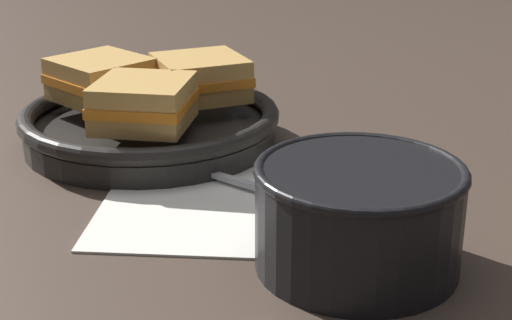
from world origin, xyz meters
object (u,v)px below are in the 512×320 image
(spoon, at_px, (295,198))
(sandwich_near_left, at_px, (144,103))
(soup_bowl, at_px, (359,210))
(skillet, at_px, (151,125))
(sandwich_near_right, at_px, (200,78))
(sandwich_far_left, at_px, (101,79))

(spoon, distance_m, sandwich_near_left, 0.19)
(soup_bowl, relative_size, skillet, 0.56)
(spoon, relative_size, sandwich_near_right, 1.30)
(skillet, bearing_deg, sandwich_near_left, -78.06)
(sandwich_near_left, bearing_deg, sandwich_near_right, 71.94)
(soup_bowl, bearing_deg, sandwich_near_left, 140.26)
(sandwich_near_left, relative_size, sandwich_far_left, 0.73)
(sandwich_near_left, bearing_deg, spoon, -26.64)
(skillet, height_order, sandwich_far_left, sandwich_far_left)
(skillet, relative_size, sandwich_far_left, 2.15)
(sandwich_near_right, bearing_deg, sandwich_far_left, -168.06)
(soup_bowl, bearing_deg, sandwich_near_right, 122.88)
(sandwich_near_right, height_order, sandwich_far_left, same)
(soup_bowl, relative_size, spoon, 0.94)
(sandwich_near_right, bearing_deg, skillet, -138.06)
(soup_bowl, distance_m, sandwich_near_left, 0.28)
(skillet, relative_size, sandwich_near_right, 2.18)
(soup_bowl, relative_size, sandwich_near_right, 1.23)
(sandwich_near_left, bearing_deg, soup_bowl, -39.74)
(skillet, distance_m, sandwich_near_left, 0.08)
(soup_bowl, relative_size, sandwich_near_left, 1.66)
(sandwich_near_right, bearing_deg, soup_bowl, -57.12)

